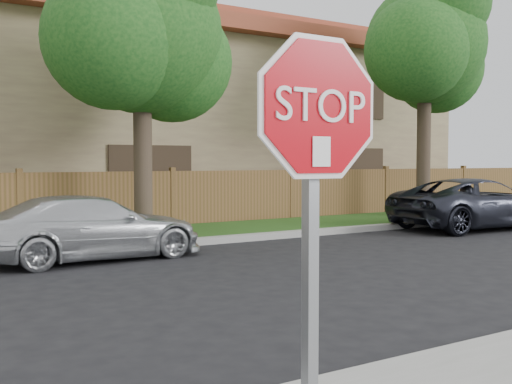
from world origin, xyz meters
TOP-DOWN VIEW (x-y plane):
  - far_curb at (0.00, 8.15)m, footprint 70.00×0.30m
  - grass_strip at (0.00, 9.80)m, footprint 70.00×3.00m
  - fence at (0.00, 11.40)m, footprint 70.00×0.12m
  - tree_mid at (2.52, 9.57)m, footprint 4.80×3.90m
  - tree_right at (12.02, 9.57)m, footprint 4.80×3.90m
  - stop_sign at (-0.83, -1.48)m, footprint 1.01×0.13m
  - sedan_right at (0.59, 7.37)m, footprint 4.33×1.96m
  - sedan_far_right at (11.21, 6.98)m, footprint 5.21×2.74m

SIDE VIEW (x-z plane):
  - grass_strip at x=0.00m, z-range 0.00..0.12m
  - far_curb at x=0.00m, z-range 0.00..0.15m
  - sedan_right at x=0.59m, z-range 0.00..1.23m
  - sedan_far_right at x=11.21m, z-range 0.00..1.40m
  - fence at x=0.00m, z-range 0.00..1.60m
  - stop_sign at x=-0.83m, z-range 0.55..3.11m
  - tree_mid at x=2.52m, z-range 1.20..8.55m
  - tree_right at x=12.02m, z-range 1.47..9.67m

